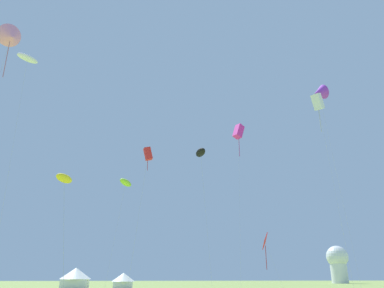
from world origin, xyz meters
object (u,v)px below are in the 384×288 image
at_px(kite_red_box, 148,154).
at_px(kite_white_parafoil, 27,59).
at_px(kite_black_parafoil, 201,153).
at_px(kite_purple_delta, 319,93).
at_px(kite_red_diamond, 265,242).
at_px(kite_pink_delta, 11,36).
at_px(kite_lime_parafoil, 126,183).
at_px(festival_tent_center, 123,280).
at_px(kite_magenta_box, 239,132).
at_px(festival_tent_right, 75,277).
at_px(observatory_dome, 338,262).
at_px(kite_yellow_parafoil, 64,179).
at_px(kite_white_box, 318,102).

distance_m(kite_red_box, kite_white_parafoil, 22.28).
relative_size(kite_black_parafoil, kite_purple_delta, 0.56).
height_order(kite_red_box, kite_red_diamond, kite_red_box).
height_order(kite_red_box, kite_pink_delta, kite_pink_delta).
relative_size(kite_red_box, kite_lime_parafoil, 0.93).
bearing_deg(festival_tent_center, kite_lime_parafoil, -99.65).
bearing_deg(kite_purple_delta, kite_black_parafoil, -164.97).
bearing_deg(kite_black_parafoil, kite_red_diamond, 46.89).
xyz_separation_m(kite_black_parafoil, kite_magenta_box, (9.37, 15.16, 9.44)).
distance_m(kite_red_box, festival_tent_right, 27.49).
relative_size(kite_pink_delta, kite_white_parafoil, 0.99).
bearing_deg(kite_white_parafoil, kite_red_diamond, 20.48).
distance_m(festival_tent_right, festival_tent_center, 7.30).
bearing_deg(kite_pink_delta, kite_purple_delta, 16.31).
height_order(kite_lime_parafoil, kite_magenta_box, kite_magenta_box).
distance_m(kite_red_diamond, festival_tent_center, 23.05).
distance_m(kite_white_parafoil, observatory_dome, 102.01).
xyz_separation_m(kite_black_parafoil, kite_white_parafoil, (-23.32, -0.13, 12.18)).
distance_m(kite_yellow_parafoil, kite_white_parafoil, 32.21).
distance_m(kite_red_box, kite_purple_delta, 32.93).
relative_size(festival_tent_right, observatory_dome, 0.44).
bearing_deg(kite_purple_delta, kite_lime_parafoil, 163.69).
height_order(kite_red_diamond, festival_tent_right, kite_red_diamond).
distance_m(kite_white_box, kite_yellow_parafoil, 42.13).
relative_size(kite_white_box, kite_pink_delta, 0.94).
relative_size(kite_magenta_box, observatory_dome, 2.58).
height_order(kite_red_box, kite_purple_delta, kite_purple_delta).
xyz_separation_m(kite_red_box, kite_yellow_parafoil, (-5.37, -16.54, -7.30)).
distance_m(kite_red_diamond, observatory_dome, 65.02).
bearing_deg(kite_lime_parafoil, kite_red_box, -80.40).
xyz_separation_m(festival_tent_right, observatory_dome, (68.80, 47.76, 4.29)).
distance_m(kite_black_parafoil, kite_lime_parafoil, 17.68).
xyz_separation_m(kite_yellow_parafoil, kite_white_parafoil, (-11.11, 21.22, 21.55)).
height_order(festival_tent_center, observatory_dome, observatory_dome).
bearing_deg(kite_black_parafoil, kite_lime_parafoil, 124.90).
bearing_deg(festival_tent_right, festival_tent_center, -0.00).
bearing_deg(observatory_dome, kite_lime_parafoil, -140.90).
relative_size(kite_black_parafoil, kite_lime_parafoil, 1.04).
relative_size(kite_black_parafoil, kite_red_diamond, 2.07).
xyz_separation_m(kite_lime_parafoil, kite_yellow_parafoil, (-2.11, -35.84, -8.57)).
xyz_separation_m(kite_lime_parafoil, festival_tent_right, (-6.85, 2.57, -14.50)).
relative_size(kite_white_box, festival_tent_center, 7.58).
xyz_separation_m(kite_white_box, kite_red_diamond, (-5.59, 11.73, -19.28)).
bearing_deg(kite_magenta_box, kite_black_parafoil, -121.72).
relative_size(kite_white_box, kite_red_diamond, 3.24).
bearing_deg(kite_purple_delta, kite_pink_delta, -163.69).
bearing_deg(kite_purple_delta, kite_red_box, -159.33).
relative_size(kite_red_diamond, observatory_dome, 0.79).
distance_m(kite_red_box, kite_magenta_box, 28.18).
height_order(kite_pink_delta, observatory_dome, kite_pink_delta).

